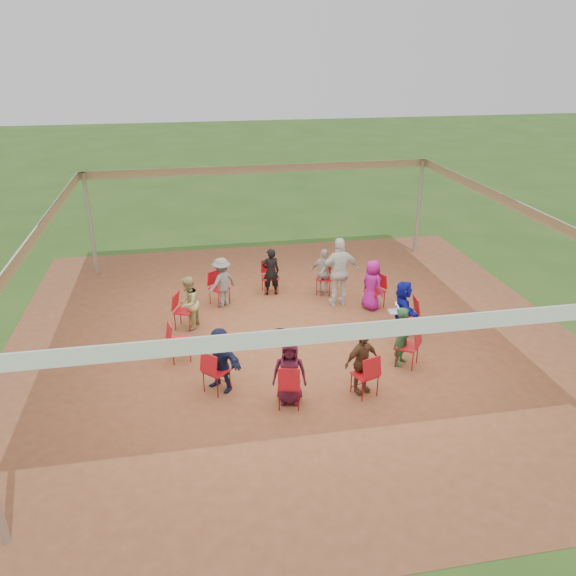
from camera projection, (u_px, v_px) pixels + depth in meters
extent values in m
plane|color=#2B5019|center=(294.00, 338.00, 13.03)|extent=(80.00, 80.00, 0.00)
plane|color=brown|center=(294.00, 337.00, 13.03)|extent=(13.00, 13.00, 0.00)
cylinder|color=#B2B2B7|center=(90.00, 225.00, 16.11)|extent=(0.12, 0.12, 3.00)
cylinder|color=#B2B2B7|center=(419.00, 208.00, 17.77)|extent=(0.12, 0.12, 3.00)
plane|color=silver|center=(295.00, 213.00, 11.83)|extent=(10.30, 10.30, 0.00)
cube|color=white|center=(371.00, 330.00, 7.24)|extent=(10.30, 0.03, 0.24)
cube|color=white|center=(261.00, 169.00, 16.52)|extent=(10.30, 0.03, 0.24)
cube|color=white|center=(38.00, 232.00, 11.02)|extent=(0.03, 10.30, 0.24)
cube|color=white|center=(517.00, 206.00, 12.74)|extent=(0.03, 10.30, 0.24)
imported|color=#0F1493|center=(403.00, 307.00, 13.00)|extent=(0.56, 1.25, 1.31)
imported|color=#9C1380|center=(372.00, 285.00, 14.21)|extent=(0.62, 0.73, 1.31)
imported|color=#B5AC9F|center=(324.00, 273.00, 14.97)|extent=(0.86, 0.72, 1.31)
imported|color=black|center=(271.00, 272.00, 15.02)|extent=(0.50, 0.34, 1.31)
imported|color=slate|center=(222.00, 282.00, 14.37)|extent=(0.93, 0.84, 1.31)
imported|color=tan|center=(188.00, 303.00, 13.20)|extent=(0.57, 0.73, 1.31)
imported|color=#192045|center=(220.00, 359.00, 10.87)|extent=(1.17, 1.19, 1.31)
imported|color=#441125|center=(290.00, 372.00, 10.45)|extent=(0.70, 0.49, 1.31)
imported|color=brown|center=(362.00, 362.00, 10.76)|extent=(0.86, 0.63, 1.31)
imported|color=#244E2D|center=(403.00, 336.00, 11.71)|extent=(0.54, 0.57, 1.31)
imported|color=silver|center=(340.00, 272.00, 14.32)|extent=(1.11, 0.63, 1.82)
torus|color=black|center=(280.00, 332.00, 13.24)|extent=(0.47, 0.47, 0.03)
torus|color=black|center=(282.00, 333.00, 13.22)|extent=(0.37, 0.37, 0.03)
cube|color=#B7B7BC|center=(393.00, 312.00, 13.02)|extent=(0.23, 0.32, 0.01)
cube|color=#B7B7BC|center=(398.00, 307.00, 12.98)|extent=(0.09, 0.30, 0.19)
cube|color=#CCE0FF|center=(398.00, 307.00, 12.98)|extent=(0.07, 0.26, 0.16)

